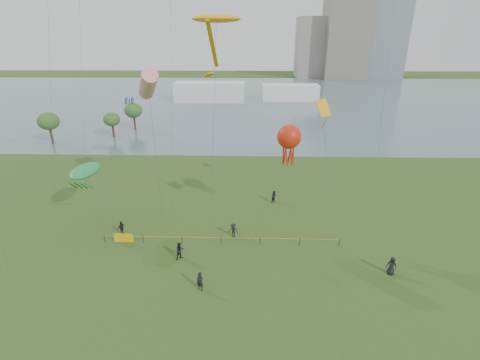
{
  "coord_description": "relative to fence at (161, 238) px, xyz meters",
  "views": [
    {
      "loc": [
        0.78,
        -18.13,
        19.76
      ],
      "look_at": [
        0.0,
        10.0,
        8.0
      ],
      "focal_mm": 26.0,
      "sensor_mm": 36.0,
      "label": 1
    }
  ],
  "objects": [
    {
      "name": "kite_creature",
      "position": [
        -8.6,
        3.85,
        5.83
      ],
      "size": [
        5.38,
        5.35,
        6.87
      ],
      "rotation": [
        0.0,
        0.0,
        0.14
      ],
      "color": "#3F3F42"
    },
    {
      "name": "spectator_b",
      "position": [
        7.32,
        1.39,
        0.24
      ],
      "size": [
        1.15,
        0.84,
        1.6
      ],
      "primitive_type": "imported",
      "rotation": [
        0.0,
        0.0,
        -0.26
      ],
      "color": "black",
      "rests_on": "ground_plane"
    },
    {
      "name": "kite_stingray",
      "position": [
        5.53,
        7.1,
        20.61
      ],
      "size": [
        4.93,
        10.02,
        21.64
      ],
      "rotation": [
        0.0,
        0.0,
        0.26
      ],
      "color": "#3F3F42"
    },
    {
      "name": "lake",
      "position": [
        8.12,
        87.92,
        -0.53
      ],
      "size": [
        400.0,
        120.0,
        0.08
      ],
      "primitive_type": "cube",
      "color": "slate",
      "rests_on": "ground_plane"
    },
    {
      "name": "ground_plane",
      "position": [
        8.12,
        -12.08,
        -0.55
      ],
      "size": [
        400.0,
        400.0,
        0.0
      ],
      "primitive_type": "plane",
      "color": "#233D13"
    },
    {
      "name": "fence",
      "position": [
        0.0,
        0.0,
        0.0
      ],
      "size": [
        24.07,
        0.07,
        1.05
      ],
      "color": "black",
      "rests_on": "ground_plane"
    },
    {
      "name": "trees",
      "position": [
        -22.56,
        39.82,
        3.72
      ],
      "size": [
        16.73,
        15.24,
        6.19
      ],
      "color": "#372419",
      "rests_on": "ground_plane"
    },
    {
      "name": "spectator_g",
      "position": [
        12.15,
        9.73,
        0.26
      ],
      "size": [
        1.0,
        0.98,
        1.62
      ],
      "primitive_type": "imported",
      "rotation": [
        0.0,
        0.0,
        0.71
      ],
      "color": "black",
      "rests_on": "ground_plane"
    },
    {
      "name": "building_mid",
      "position": [
        54.12,
        149.92,
        18.45
      ],
      "size": [
        20.0,
        20.0,
        38.0
      ],
      "primitive_type": "cube",
      "color": "slate",
      "rests_on": "ground_plane"
    },
    {
      "name": "kite_windsock",
      "position": [
        -1.91,
        7.31,
        14.43
      ],
      "size": [
        4.2,
        5.02,
        16.86
      ],
      "rotation": [
        0.0,
        0.0,
        -0.22
      ],
      "color": "#3F3F42"
    },
    {
      "name": "building_low",
      "position": [
        40.12,
        155.92,
        13.45
      ],
      "size": [
        16.0,
        18.0,
        28.0
      ],
      "primitive_type": "cube",
      "color": "gray",
      "rests_on": "ground_plane"
    },
    {
      "name": "pavilion_right",
      "position": [
        22.12,
        85.92,
        1.95
      ],
      "size": [
        18.0,
        7.0,
        5.0
      ],
      "primitive_type": "cube",
      "color": "white",
      "rests_on": "ground_plane"
    },
    {
      "name": "spectator_d",
      "position": [
        21.64,
        -4.41,
        0.33
      ],
      "size": [
        1.02,
        0.89,
        1.77
      ],
      "primitive_type": "imported",
      "rotation": [
        0.0,
        0.0,
        -0.47
      ],
      "color": "black",
      "rests_on": "ground_plane"
    },
    {
      "name": "pavilion_left",
      "position": [
        -3.88,
        82.92,
        2.45
      ],
      "size": [
        22.0,
        8.0,
        6.0
      ],
      "primitive_type": "cube",
      "color": "white",
      "rests_on": "ground_plane"
    },
    {
      "name": "spectator_f",
      "position": [
        4.93,
        -6.94,
        0.3
      ],
      "size": [
        0.73,
        0.62,
        1.71
      ],
      "primitive_type": "imported",
      "rotation": [
        0.0,
        0.0,
        -0.39
      ],
      "color": "black",
      "rests_on": "ground_plane"
    },
    {
      "name": "kite_octopus",
      "position": [
        12.87,
        3.49,
        9.79
      ],
      "size": [
        5.11,
        5.63,
        11.62
      ],
      "rotation": [
        0.0,
        0.0,
        0.03
      ],
      "color": "#3F3F42"
    },
    {
      "name": "spectator_c",
      "position": [
        -4.62,
        1.58,
        0.23
      ],
      "size": [
        0.78,
        0.98,
        1.56
      ],
      "primitive_type": "imported",
      "rotation": [
        0.0,
        0.0,
        1.06
      ],
      "color": "black",
      "rests_on": "ground_plane"
    },
    {
      "name": "spectator_a",
      "position": [
        2.45,
        -2.64,
        0.33
      ],
      "size": [
        1.09,
        1.06,
        1.77
      ],
      "primitive_type": "imported",
      "rotation": [
        0.0,
        0.0,
        0.66
      ],
      "color": "black",
      "rests_on": "ground_plane"
    },
    {
      "name": "kite_delta",
      "position": [
        14.87,
        -2.54,
        13.08
      ],
      "size": [
        1.57,
        13.18,
        14.99
      ],
      "rotation": [
        0.0,
        0.0,
        0.26
      ],
      "color": "#3F3F42"
    }
  ]
}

